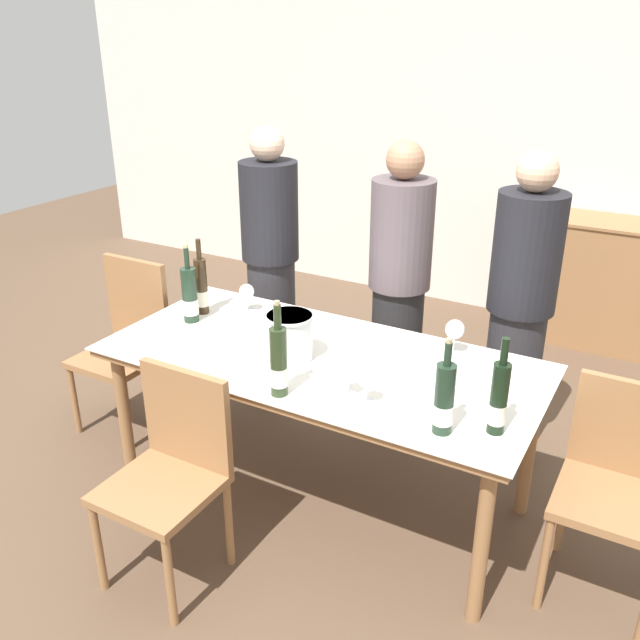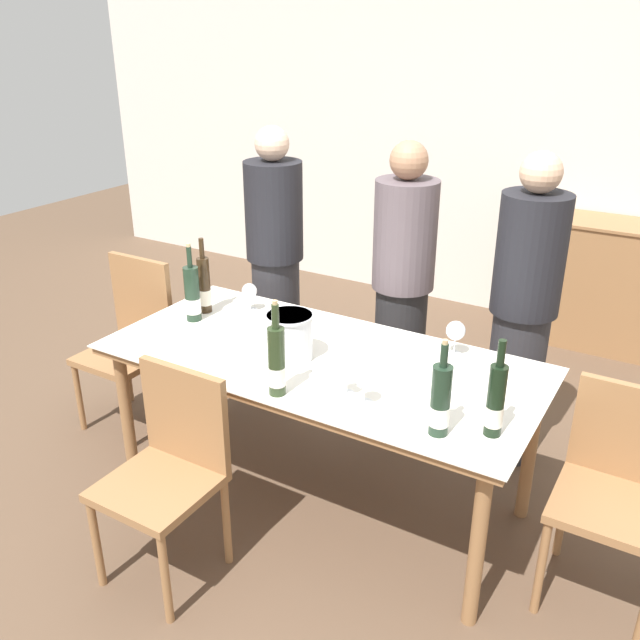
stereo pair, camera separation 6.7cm
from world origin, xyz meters
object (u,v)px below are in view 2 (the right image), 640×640
object	(u,v)px
wine_bottle_3	(277,362)
wine_glass_0	(347,372)
wine_bottle_4	(192,295)
wine_glass_2	(456,331)
wine_bottle_2	(495,402)
chair_near_front	(170,461)
wine_glass_1	(364,380)
person_host	(275,268)
person_guest_right	(522,316)
person_guest_left	(402,293)
wine_bottle_0	(204,286)
chair_right_end	(618,482)
ice_bucket	(290,335)
wine_bottle_1	(440,402)
wine_glass_3	(249,292)
sideboard_cabinet	(610,286)
dining_table	(320,370)
chair_left_end	(133,334)

from	to	relation	value
wine_bottle_3	wine_glass_0	size ratio (longest dim) A/B	2.85
wine_bottle_4	wine_glass_2	world-z (taller)	wine_bottle_4
wine_bottle_2	chair_near_front	bearing A→B (deg)	-157.43
wine_glass_1	chair_near_front	xyz separation A→B (m)	(-0.65, -0.43, -0.35)
person_host	person_guest_right	world-z (taller)	person_host
wine_glass_0	person_guest_left	distance (m)	1.07
wine_bottle_0	wine_glass_0	distance (m)	1.10
chair_near_front	chair_right_end	world-z (taller)	chair_near_front
ice_bucket	wine_bottle_2	xyz separation A→B (m)	(0.97, -0.14, 0.02)
wine_bottle_0	person_guest_right	world-z (taller)	person_guest_right
wine_glass_2	wine_bottle_3	bearing A→B (deg)	-124.61
wine_bottle_2	person_guest_right	size ratio (longest dim) A/B	0.23
wine_bottle_0	chair_near_front	xyz separation A→B (m)	(0.48, -0.83, -0.39)
wine_bottle_1	chair_right_end	world-z (taller)	wine_bottle_1
wine_glass_0	wine_glass_1	bearing A→B (deg)	-16.92
person_guest_right	wine_glass_1	bearing A→B (deg)	-106.39
wine_bottle_2	wine_glass_3	size ratio (longest dim) A/B	2.55
wine_glass_2	person_guest_left	bearing A→B (deg)	134.85
person_guest_left	person_guest_right	bearing A→B (deg)	1.35
sideboard_cabinet	person_guest_left	bearing A→B (deg)	-116.12
wine_bottle_3	chair_near_front	size ratio (longest dim) A/B	0.46
ice_bucket	person_host	size ratio (longest dim) A/B	0.13
wine_bottle_0	person_guest_left	bearing A→B (deg)	39.66
dining_table	person_host	bearing A→B (deg)	134.91
wine_bottle_1	person_host	bearing A→B (deg)	143.46
sideboard_cabinet	wine_bottle_2	distance (m)	2.76
ice_bucket	wine_glass_2	bearing A→B (deg)	33.56
wine_bottle_1	wine_glass_1	size ratio (longest dim) A/B	2.52
ice_bucket	chair_right_end	world-z (taller)	ice_bucket
wine_glass_2	wine_bottle_0	bearing A→B (deg)	-171.58
wine_glass_2	chair_near_front	world-z (taller)	wine_glass_2
sideboard_cabinet	chair_near_front	distance (m)	3.40
wine_glass_2	chair_near_front	bearing A→B (deg)	-127.90
wine_bottle_1	chair_right_end	distance (m)	0.80
person_guest_right	wine_bottle_2	bearing A→B (deg)	-80.11
wine_bottle_0	person_guest_right	bearing A→B (deg)	25.21
wine_glass_0	ice_bucket	bearing A→B (deg)	157.29
wine_bottle_4	wine_glass_3	xyz separation A→B (m)	(0.17, 0.24, -0.03)
chair_near_front	person_host	distance (m)	1.56
person_host	person_guest_left	size ratio (longest dim) A/B	1.01
wine_bottle_4	person_host	bearing A→B (deg)	90.28
person_guest_left	person_guest_right	distance (m)	0.64
wine_bottle_1	wine_glass_0	world-z (taller)	wine_bottle_1
wine_bottle_0	wine_bottle_4	bearing A→B (deg)	-81.58
sideboard_cabinet	wine_bottle_2	world-z (taller)	wine_bottle_2
ice_bucket	wine_glass_0	world-z (taller)	ice_bucket
ice_bucket	wine_glass_0	distance (m)	0.40
wine_bottle_4	person_host	distance (m)	0.74
wine_bottle_1	chair_left_end	size ratio (longest dim) A/B	0.40
wine_bottle_0	chair_left_end	world-z (taller)	wine_bottle_0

